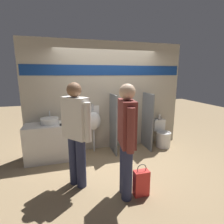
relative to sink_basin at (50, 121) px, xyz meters
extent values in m
plane|color=#997F5B|center=(1.41, -0.34, -0.90)|extent=(16.00, 16.00, 0.00)
cube|color=#B2A893|center=(1.41, 0.26, 0.45)|extent=(4.01, 0.06, 2.70)
cube|color=navy|center=(1.41, 0.22, 1.11)|extent=(3.93, 0.01, 0.24)
cube|color=silver|center=(-0.05, -0.06, -0.48)|extent=(0.99, 0.57, 0.83)
cylinder|color=white|center=(0.00, 0.00, 0.00)|extent=(0.40, 0.40, 0.13)
cylinder|color=silver|center=(0.00, 0.14, 0.13)|extent=(0.03, 0.03, 0.14)
cube|color=#232328|center=(0.25, -0.17, -0.06)|extent=(0.07, 0.14, 0.01)
cube|color=slate|center=(1.47, -0.07, -0.17)|extent=(0.03, 0.59, 1.45)
cube|color=slate|center=(2.39, -0.07, -0.17)|extent=(0.03, 0.59, 1.45)
cylinder|color=silver|center=(1.01, 0.08, -0.60)|extent=(0.04, 0.04, 0.59)
ellipsoid|color=white|center=(1.01, 0.08, -0.10)|extent=(0.35, 0.27, 0.45)
cube|color=white|center=(1.01, 0.21, -0.03)|extent=(0.34, 0.02, 0.57)
cylinder|color=silver|center=(1.01, 0.18, 0.22)|extent=(0.06, 0.06, 0.16)
cylinder|color=silver|center=(1.93, 0.08, -0.60)|extent=(0.04, 0.04, 0.59)
ellipsoid|color=white|center=(1.93, 0.08, -0.10)|extent=(0.35, 0.27, 0.45)
cube|color=white|center=(1.93, 0.21, -0.03)|extent=(0.34, 0.02, 0.57)
cylinder|color=silver|center=(1.93, 0.18, 0.22)|extent=(0.06, 0.06, 0.16)
cylinder|color=white|center=(2.85, -0.14, -0.71)|extent=(0.37, 0.37, 0.38)
torus|color=white|center=(2.85, -0.14, -0.51)|extent=(0.39, 0.39, 0.04)
cube|color=white|center=(2.85, 0.14, -0.36)|extent=(0.33, 0.16, 0.31)
cylinder|color=silver|center=(2.85, 0.12, -0.13)|extent=(0.06, 0.06, 0.14)
cylinder|color=#282D4C|center=(0.55, -1.26, -0.46)|extent=(0.16, 0.16, 0.87)
cylinder|color=#282D4C|center=(0.43, -1.13, -0.46)|extent=(0.16, 0.16, 0.87)
cube|color=silver|center=(0.49, -1.19, 0.32)|extent=(0.45, 0.47, 0.69)
cylinder|color=silver|center=(0.66, -1.39, 0.29)|extent=(0.11, 0.11, 0.63)
cylinder|color=silver|center=(0.32, -1.00, 0.29)|extent=(0.11, 0.11, 0.63)
sphere|color=brown|center=(0.49, -1.19, 0.78)|extent=(0.24, 0.24, 0.24)
cylinder|color=#282D4C|center=(1.19, -1.77, -0.46)|extent=(0.16, 0.16, 0.87)
cylinder|color=#282D4C|center=(1.21, -1.60, -0.46)|extent=(0.16, 0.16, 0.87)
cube|color=brown|center=(1.20, -1.69, 0.32)|extent=(0.26, 0.48, 0.69)
cylinder|color=brown|center=(1.16, -1.94, 0.28)|extent=(0.11, 0.11, 0.63)
cylinder|color=brown|center=(1.24, -1.43, 0.28)|extent=(0.11, 0.11, 0.63)
sphere|color=beige|center=(1.20, -1.69, 0.78)|extent=(0.24, 0.24, 0.24)
cube|color=red|center=(1.44, -1.75, -0.68)|extent=(0.24, 0.13, 0.42)
torus|color=#4C4742|center=(1.44, -1.75, -0.43)|extent=(0.16, 0.01, 0.16)
camera|label=1|loc=(0.31, -4.02, 1.03)|focal=28.00mm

